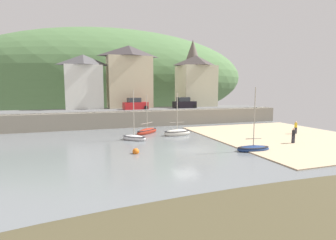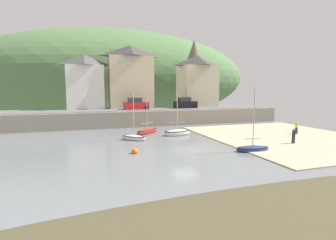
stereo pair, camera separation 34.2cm
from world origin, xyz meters
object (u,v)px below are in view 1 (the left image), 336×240
motorboat_with_cabin (147,131)px  mooring_buoy (136,152)px  church_with_spire (193,72)px  parked_car_near_slipway (135,105)px  person_near_water (293,135)px  sailboat_far_left (253,148)px  waterfront_building_right (196,80)px  person_on_slipway (296,127)px  parked_car_by_wall (184,104)px  sailboat_tall_mast (134,138)px  waterfront_building_centre (129,76)px  rowboat_small_beached (177,133)px  waterfront_building_left (84,81)px

motorboat_with_cabin → mooring_buoy: 10.82m
church_with_spire → parked_car_near_slipway: size_ratio=3.23×
person_near_water → mooring_buoy: size_ratio=2.62×
sailboat_far_left → waterfront_building_right: bearing=83.3°
sailboat_far_left → person_on_slipway: bearing=35.4°
person_on_slipway → parked_car_by_wall: bearing=115.4°
parked_car_by_wall → motorboat_with_cabin: bearing=-133.1°
sailboat_far_left → person_near_water: 6.23m
mooring_buoy → motorboat_with_cabin: bearing=69.9°
waterfront_building_right → parked_car_by_wall: size_ratio=2.43×
motorboat_with_cabin → person_on_slipway: (18.04, -6.98, 0.69)m
person_near_water → parked_car_by_wall: bearing=99.0°
sailboat_tall_mast → mooring_buoy: 6.44m
person_on_slipway → sailboat_tall_mast: bearing=171.3°
parked_car_by_wall → mooring_buoy: (-13.41, -20.76, -3.02)m
waterfront_building_centre → motorboat_with_cabin: bearing=-92.4°
waterfront_building_centre → mooring_buoy: 26.83m
waterfront_building_centre → parked_car_by_wall: bearing=-26.4°
motorboat_with_cabin → sailboat_far_left: size_ratio=0.85×
church_with_spire → mooring_buoy: size_ratio=22.18×
rowboat_small_beached → mooring_buoy: rowboat_small_beached is taller
person_near_water → sailboat_far_left: bearing=-168.2°
motorboat_with_cabin → mooring_buoy: size_ratio=8.53×
waterfront_building_left → motorboat_with_cabin: (7.32, -15.10, -6.84)m
parked_car_near_slipway → parked_car_by_wall: bearing=-5.9°
parked_car_near_slipway → person_near_water: (12.49, -22.16, -2.22)m
waterfront_building_left → person_on_slipway: waterfront_building_left is taller
person_near_water → waterfront_building_right: bearing=88.1°
parked_car_by_wall → mooring_buoy: parked_car_by_wall is taller
rowboat_small_beached → waterfront_building_left: bearing=118.6°
sailboat_far_left → mooring_buoy: 11.18m
parked_car_near_slipway → person_on_slipway: size_ratio=2.62×
rowboat_small_beached → parked_car_by_wall: 14.88m
mooring_buoy → parked_car_near_slipway: bearing=78.0°
sailboat_far_left → parked_car_by_wall: bearing=91.0°
waterfront_building_centre → parked_car_near_slipway: bearing=-89.0°
waterfront_building_centre → church_with_spire: (14.50, 4.00, 1.38)m
waterfront_building_centre → person_near_water: bearing=-64.8°
rowboat_small_beached → sailboat_far_left: size_ratio=0.90×
church_with_spire → person_on_slipway: 27.58m
rowboat_small_beached → sailboat_far_left: (3.85, -10.30, -0.07)m
waterfront_building_centre → church_with_spire: church_with_spire is taller
waterfront_building_centre → church_with_spire: size_ratio=0.82×
waterfront_building_left → waterfront_building_right: size_ratio=0.93×
waterfront_building_centre → sailboat_tall_mast: (-3.18, -18.93, -7.82)m
sailboat_far_left → mooring_buoy: sailboat_far_left is taller
sailboat_tall_mast → parked_car_near_slipway: (3.26, 14.43, 2.92)m
waterfront_building_right → person_on_slipway: waterfront_building_right is taller
church_with_spire → person_near_water: bearing=-93.6°
waterfront_building_right → sailboat_far_left: bearing=-103.9°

